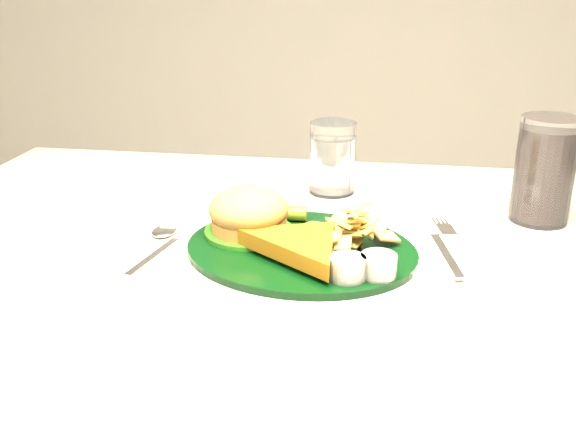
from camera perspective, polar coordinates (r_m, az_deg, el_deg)
name	(u,v)px	position (r m, az deg, el deg)	size (l,w,h in m)	color
dinner_plate	(301,229)	(0.80, 1.18, -1.17)	(0.30, 0.25, 0.07)	black
water_glass	(332,158)	(1.02, 3.98, 5.19)	(0.07, 0.07, 0.11)	white
cola_glass	(545,170)	(0.96, 21.85, 3.81)	(0.08, 0.08, 0.15)	black
fork_napkin	(446,252)	(0.83, 13.84, -3.14)	(0.13, 0.17, 0.01)	white
spoon	(153,255)	(0.82, -11.91, -3.37)	(0.04, 0.16, 0.01)	white
ramekin	(172,206)	(0.95, -10.31, 0.88)	(0.04, 0.04, 0.03)	white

